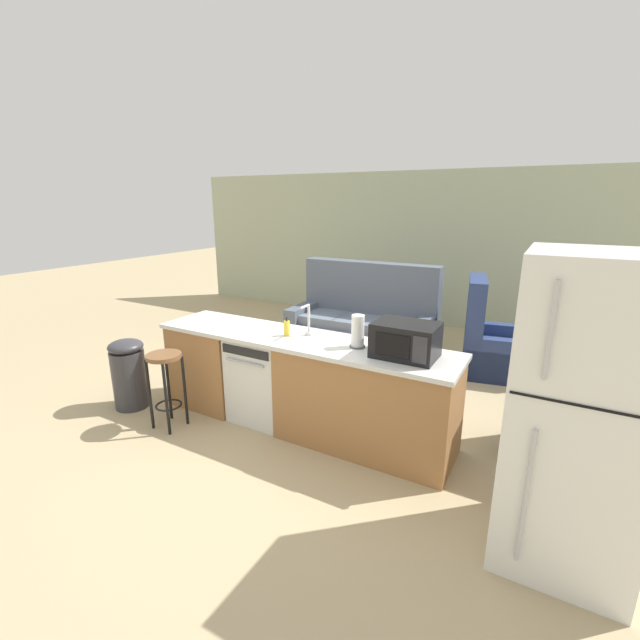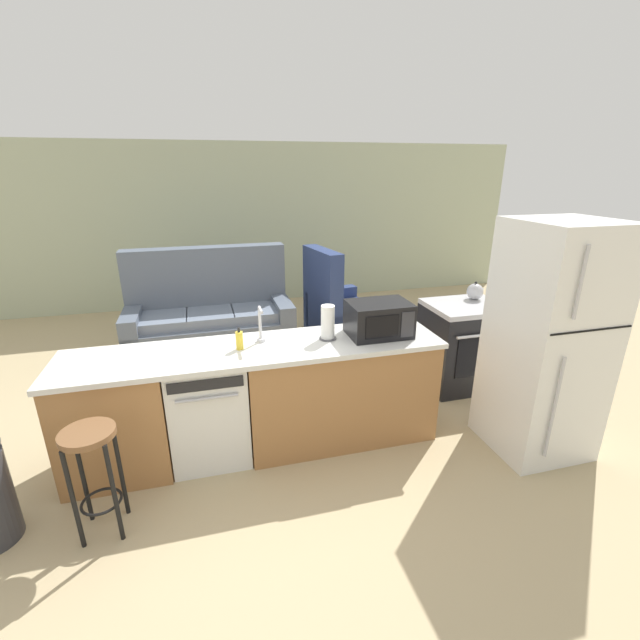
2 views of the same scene
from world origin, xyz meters
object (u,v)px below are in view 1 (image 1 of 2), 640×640
trash_bin (129,373)px  refrigerator (578,418)px  bar_stool (166,375)px  dishwasher (266,377)px  soap_bottle (287,328)px  paper_towel_roll (358,332)px  kettle (602,350)px  couch (363,325)px  armchair (489,345)px  stove_range (566,413)px  microwave (406,340)px

trash_bin → refrigerator: bearing=-0.3°
bar_stool → refrigerator: bearing=1.3°
dishwasher → soap_bottle: (0.27, -0.00, 0.55)m
paper_towel_roll → soap_bottle: paper_towel_roll is taller
soap_bottle → kettle: (2.50, 0.68, 0.01)m
couch → armchair: couch is taller
paper_towel_roll → kettle: (1.79, 0.66, -0.05)m
paper_towel_roll → bar_stool: size_ratio=0.38×
stove_range → refrigerator: (-0.00, -1.10, 0.48)m
paper_towel_roll → kettle: 1.91m
microwave → couch: (-1.34, 2.26, -0.65)m
trash_bin → bar_stool: bearing=-8.0°
dishwasher → soap_bottle: size_ratio=4.77×
paper_towel_roll → armchair: 2.53m
trash_bin → paper_towel_roll: bearing=13.2°
microwave → paper_towel_roll: 0.43m
stove_range → soap_bottle: bearing=-166.7°
kettle → trash_bin: bearing=-163.7°
paper_towel_roll → dishwasher: bearing=-178.7°
stove_range → bar_stool: size_ratio=1.22×
bar_stool → stove_range: bearing=19.6°
dishwasher → refrigerator: size_ratio=0.45×
stove_range → refrigerator: refrigerator is taller
bar_stool → trash_bin: bearing=172.0°
microwave → trash_bin: 2.90m
paper_towel_roll → couch: (-0.91, 2.23, -0.64)m
microwave → couch: couch is taller
dishwasher → armchair: size_ratio=0.70×
dishwasher → microwave: size_ratio=1.68×
soap_bottle → kettle: kettle is taller
stove_range → trash_bin: stove_range is taller
paper_towel_roll → kettle: bearing=20.1°
stove_range → armchair: (-0.85, 1.79, -0.10)m
stove_range → refrigerator: size_ratio=0.48×
refrigerator → trash_bin: refrigerator is taller
dishwasher → stove_range: bearing=11.9°
couch → dishwasher: bearing=-91.6°
refrigerator → paper_towel_roll: size_ratio=6.61×
kettle → bar_stool: kettle is taller
paper_towel_roll → soap_bottle: 0.71m
paper_towel_roll → couch: 2.50m
kettle → dishwasher: bearing=-166.2°
kettle → couch: bearing=149.8°
kettle → trash_bin: 4.35m
refrigerator → trash_bin: 4.01m
refrigerator → bar_stool: size_ratio=2.52×
microwave → couch: 2.71m
microwave → bar_stool: bearing=-163.5°
paper_towel_roll → couch: couch is taller
dishwasher → couch: couch is taller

